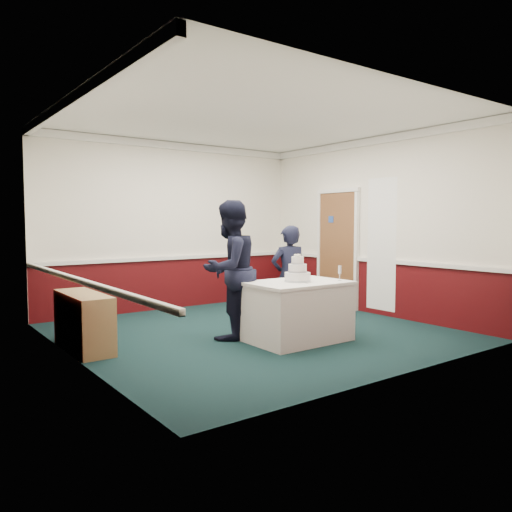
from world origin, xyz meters
TOP-DOWN VIEW (x-y plane):
  - ground at (0.00, 0.00)m, footprint 5.00×5.00m
  - room_shell at (0.08, 0.61)m, footprint 5.00×5.00m
  - sideboard at (-2.28, 0.46)m, footprint 0.41×1.20m
  - cake_table at (0.15, -0.74)m, footprint 1.32×0.92m
  - wedding_cake at (0.15, -0.74)m, footprint 0.35×0.35m
  - cake_knife at (0.12, -0.94)m, footprint 0.10×0.21m
  - champagne_flute at (0.65, -1.02)m, footprint 0.05×0.05m
  - person_man at (-0.50, -0.10)m, footprint 1.07×0.93m
  - person_woman at (0.55, -0.09)m, footprint 0.63×0.49m

SIDE VIEW (x-z plane):
  - ground at x=0.00m, z-range 0.00..0.00m
  - sideboard at x=-2.28m, z-range 0.00..0.70m
  - cake_table at x=0.15m, z-range 0.01..0.80m
  - person_woman at x=0.55m, z-range 0.00..1.52m
  - cake_knife at x=0.12m, z-range 0.79..0.79m
  - wedding_cake at x=0.15m, z-range 0.72..1.08m
  - champagne_flute at x=0.65m, z-range 0.83..1.03m
  - person_man at x=-0.50m, z-range 0.00..1.87m
  - room_shell at x=0.08m, z-range 0.47..3.47m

